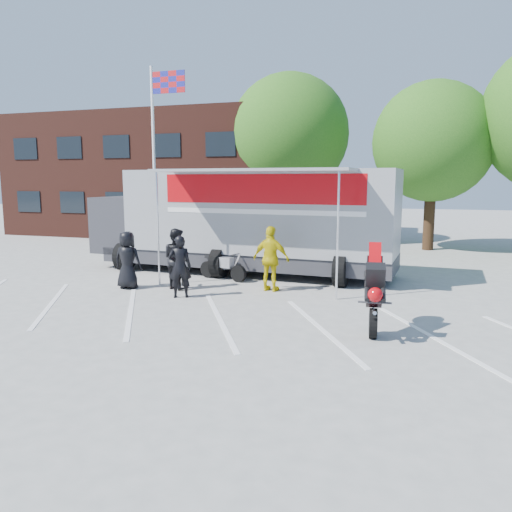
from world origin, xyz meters
The scene contains 13 objects.
ground centered at (0.00, 0.00, 0.00)m, with size 100.00×100.00×0.00m, color #A5A5A0.
parking_bay_lines centered at (0.00, 1.00, 0.01)m, with size 18.00×5.00×0.01m, color white.
office_building centered at (-10.00, 18.00, 3.50)m, with size 18.00×8.00×7.00m, color #471F16.
flagpole centered at (-6.24, 10.00, 5.05)m, with size 1.61×0.12×8.00m.
tree_left centered at (-2.00, 16.00, 5.57)m, with size 6.12×6.12×8.64m.
tree_mid centered at (5.00, 15.00, 4.94)m, with size 5.44×5.44×7.68m.
transporter_truck centered at (-1.16, 6.76, 0.00)m, with size 11.24×5.42×3.58m, color gray, non-canonical shape.
parked_motorcycle centered at (-1.48, 5.38, 0.00)m, with size 0.63×1.88×0.98m, color silver, non-canonical shape.
stunt_bike_rider centered at (3.67, 1.36, 0.00)m, with size 0.84×1.79×2.10m, color black, non-canonical shape.
spectator_leather_a centered at (-3.69, 3.28, 0.86)m, with size 0.85×0.55×1.73m, color black.
spectator_leather_b centered at (-1.67, 2.71, 0.87)m, with size 0.63×0.41×1.73m, color black.
spectator_leather_c centered at (-2.29, 3.72, 0.91)m, with size 0.88×0.69×1.82m, color black.
spectator_hivis centered at (0.50, 4.27, 0.96)m, with size 1.12×0.47×1.92m, color #D5C20B.
Camera 1 is at (4.54, -9.53, 3.23)m, focal length 35.00 mm.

